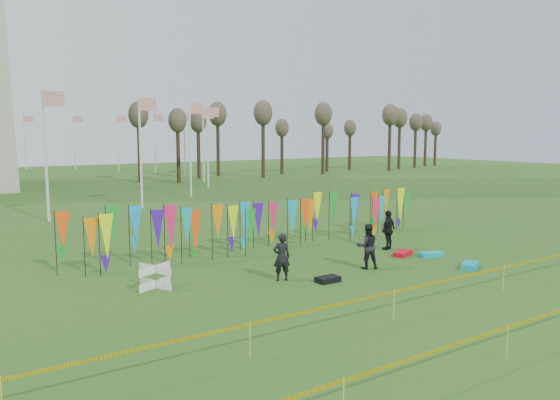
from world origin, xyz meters
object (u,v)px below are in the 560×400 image
person_left (282,257)px  kite_bag_teal (431,254)px  kite_bag_red (403,253)px  kite_bag_black (328,279)px  person_mid (367,246)px  box_kite (155,277)px  kite_bag_turquoise (470,265)px  person_right (388,230)px

person_left → kite_bag_teal: size_ratio=1.72×
kite_bag_red → kite_bag_teal: kite_bag_red is taller
kite_bag_black → kite_bag_teal: size_ratio=0.85×
person_mid → kite_bag_red: person_mid is taller
box_kite → person_mid: person_mid is taller
kite_bag_turquoise → kite_bag_red: 3.08m
person_left → kite_bag_turquoise: 7.68m
box_kite → person_left: bearing=-20.1°
kite_bag_black → kite_bag_teal: (6.22, 0.69, -0.00)m
person_right → kite_bag_teal: bearing=87.1°
person_mid → box_kite: bearing=11.9°
box_kite → kite_bag_black: box_kite is taller
person_left → kite_bag_teal: person_left is taller
person_right → kite_bag_black: 6.41m
box_kite → kite_bag_turquoise: size_ratio=0.81×
kite_bag_red → person_right: bearing=74.2°
person_mid → kite_bag_red: (2.86, 0.83, -0.79)m
person_left → person_mid: person_mid is taller
person_mid → kite_bag_turquoise: (3.42, -2.21, -0.78)m
kite_bag_turquoise → kite_bag_teal: kite_bag_turquoise is taller
person_mid → kite_bag_red: size_ratio=1.65×
kite_bag_turquoise → box_kite: bearing=160.0°
person_mid → kite_bag_black: (-2.51, -0.68, -0.79)m
box_kite → person_mid: (7.94, -1.94, 0.47)m
kite_bag_red → kite_bag_black: bearing=-164.3°
person_left → kite_bag_red: 6.68m
person_right → kite_bag_red: 1.54m
box_kite → kite_bag_red: bearing=-5.9°
person_right → kite_bag_teal: person_right is taller
person_left → kite_bag_teal: 7.53m
person_right → kite_bag_turquoise: 4.37m
person_left → kite_bag_black: 1.83m
person_right → box_kite: bearing=-15.7°
kite_bag_red → box_kite: bearing=174.1°
person_mid → kite_bag_black: 2.72m
person_left → kite_bag_black: bearing=158.6°
person_mid → kite_bag_turquoise: size_ratio=1.70×
kite_bag_red → kite_bag_teal: 1.18m
person_mid → kite_bag_black: bearing=40.8°
kite_bag_black → person_right: bearing=25.8°
kite_bag_teal → person_mid: bearing=-179.8°
person_left → person_right: person_right is taller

